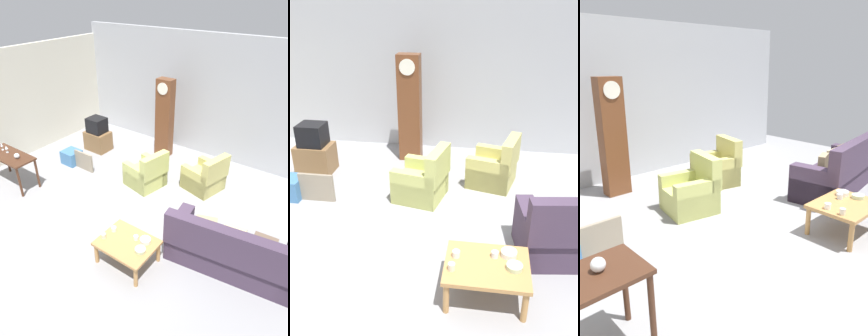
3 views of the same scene
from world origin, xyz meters
The scene contains 21 objects.
ground_plane centered at (0.00, 0.00, 0.00)m, with size 10.40×10.40×0.00m, color gray.
garage_door_wall centered at (0.00, 3.60, 1.60)m, with size 8.40×0.16×3.20m, color #ADAFB5.
pegboard_wall_left centered at (-4.20, 0.40, 1.44)m, with size 0.12×6.40×2.88m, color beige.
couch_floral centered at (2.09, 0.02, 0.36)m, with size 2.20×1.16×1.04m.
armchair_olive_near centered at (-0.48, 1.22, 0.31)m, with size 0.93×0.90×0.92m.
armchair_olive_far centered at (0.70, 1.90, 0.31)m, with size 0.95×0.93×0.92m.
coffee_table_wood centered at (0.63, -0.89, 0.39)m, with size 0.96×0.76×0.45m.
console_table_dark centered at (-3.12, -0.57, 0.67)m, with size 1.30×0.56×0.79m.
grandfather_clock centered at (-1.02, 2.80, 1.07)m, with size 0.44×0.30×2.14m.
tv_stand_cabinet centered at (-2.72, 1.93, 0.28)m, with size 0.68×0.52×0.55m, color brown.
tv_crt centered at (-2.72, 1.93, 0.76)m, with size 0.48×0.44×0.42m, color black.
framed_picture_leaning centered at (-2.22, 0.87, 0.25)m, with size 0.60×0.05×0.49m, color gray.
storage_box_blue centered at (-2.74, 0.92, 0.18)m, with size 0.45×0.42×0.36m, color teal.
glass_dome_cloche centered at (-2.82, -0.56, 0.85)m, with size 0.12×0.12×0.12m, color silver.
cup_white_porcelain centered at (0.27, -0.81, 0.49)m, with size 0.09×0.09×0.08m, color white.
cup_blue_rimmed centered at (0.71, -0.75, 0.49)m, with size 0.08×0.08×0.08m, color silver.
cup_cream_tall centered at (0.24, -1.04, 0.50)m, with size 0.08×0.08×0.09m, color beige.
bowl_white_stacked centered at (0.87, -0.71, 0.49)m, with size 0.18×0.18×0.07m, color white.
bowl_shallow_green centered at (0.93, -0.92, 0.48)m, with size 0.18×0.18×0.06m, color #B2C69E.
wine_glass_mid centered at (-3.44, -0.53, 0.91)m, with size 0.06×0.06×0.19m.
wine_glass_short centered at (-3.24, -0.53, 0.90)m, with size 0.07×0.07×0.18m.
Camera 1 is at (3.06, -3.76, 4.18)m, focal length 32.67 mm.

